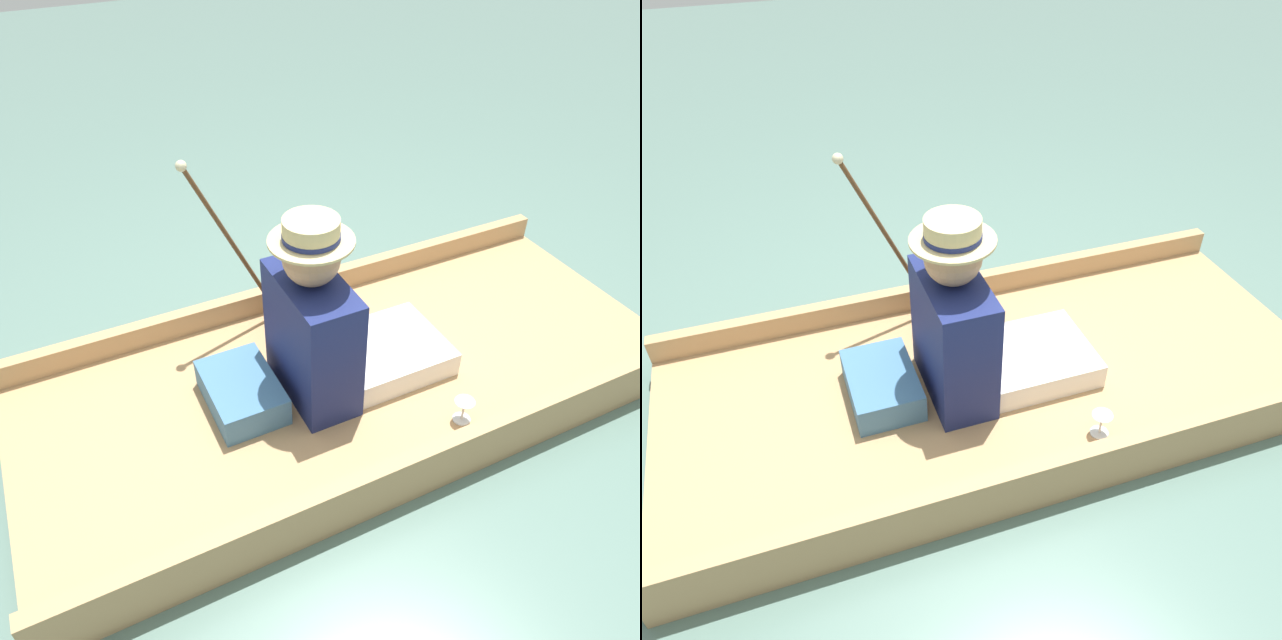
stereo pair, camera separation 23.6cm
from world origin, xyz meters
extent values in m
plane|color=slate|center=(0.00, 0.00, 0.00)|extent=(16.00, 16.00, 0.00)
cube|color=tan|center=(0.00, 0.00, 0.06)|extent=(1.19, 2.77, 0.11)
cube|color=tan|center=(-0.57, 0.00, 0.17)|extent=(0.06, 2.77, 0.11)
cube|color=tan|center=(0.57, 0.00, 0.17)|extent=(0.06, 2.77, 0.11)
cube|color=teal|center=(-0.03, -0.49, 0.17)|extent=(0.38, 0.26, 0.13)
cube|color=white|center=(0.02, 0.15, 0.17)|extent=(0.40, 0.47, 0.11)
cube|color=navy|center=(0.02, -0.20, 0.38)|extent=(0.45, 0.22, 0.53)
cube|color=beige|center=(0.02, -0.09, 0.42)|extent=(0.04, 0.01, 0.29)
cube|color=white|center=(-0.11, -0.09, 0.44)|extent=(0.02, 0.01, 0.32)
cube|color=white|center=(0.14, -0.09, 0.44)|extent=(0.02, 0.01, 0.32)
sphere|color=tan|center=(0.02, -0.20, 0.75)|extent=(0.21, 0.21, 0.21)
cylinder|color=#CCB77F|center=(0.02, -0.20, 0.82)|extent=(0.30, 0.30, 0.01)
cylinder|color=#CCB77F|center=(0.02, -0.20, 0.86)|extent=(0.20, 0.20, 0.08)
cylinder|color=navy|center=(0.02, -0.20, 0.83)|extent=(0.20, 0.20, 0.02)
ellipsoid|color=#846042|center=(-0.36, -0.13, 0.23)|extent=(0.17, 0.14, 0.24)
sphere|color=#846042|center=(-0.36, -0.13, 0.41)|extent=(0.14, 0.14, 0.14)
sphere|color=brown|center=(-0.36, -0.07, 0.40)|extent=(0.06, 0.06, 0.06)
sphere|color=#846042|center=(-0.41, -0.13, 0.46)|extent=(0.06, 0.06, 0.06)
sphere|color=#846042|center=(-0.31, -0.13, 0.46)|extent=(0.06, 0.06, 0.06)
cylinder|color=#846042|center=(-0.45, -0.13, 0.27)|extent=(0.09, 0.06, 0.11)
cylinder|color=#846042|center=(-0.27, -0.13, 0.27)|extent=(0.09, 0.06, 0.11)
sphere|color=#846042|center=(-0.40, -0.09, 0.14)|extent=(0.07, 0.07, 0.07)
sphere|color=#846042|center=(-0.32, -0.09, 0.14)|extent=(0.07, 0.07, 0.07)
cylinder|color=silver|center=(0.43, 0.24, 0.11)|extent=(0.07, 0.07, 0.01)
cylinder|color=silver|center=(0.43, 0.24, 0.15)|extent=(0.01, 0.01, 0.06)
cone|color=silver|center=(0.43, 0.24, 0.19)|extent=(0.08, 0.08, 0.04)
cylinder|color=brown|center=(-0.50, -0.31, 0.52)|extent=(0.02, 0.38, 0.83)
sphere|color=beige|center=(-0.50, -0.49, 0.93)|extent=(0.04, 0.04, 0.04)
camera|label=1|loc=(1.66, -0.98, 1.93)|focal=35.00mm
camera|label=2|loc=(1.75, -0.76, 1.93)|focal=35.00mm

